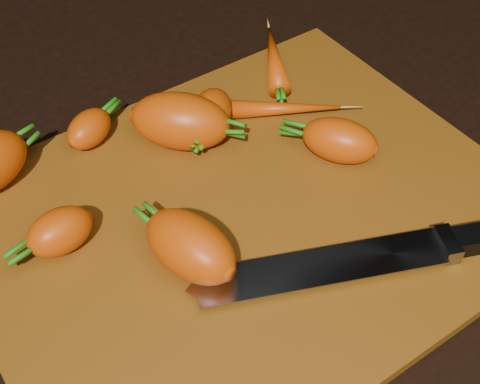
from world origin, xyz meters
TOP-DOWN VIEW (x-y plane):
  - ground at (0.00, 0.00)m, footprint 2.00×2.00m
  - cutting_board at (0.00, 0.00)m, footprint 0.50×0.40m
  - carrot_1 at (-0.16, 0.06)m, footprint 0.06×0.05m
  - carrot_2 at (0.00, 0.12)m, footprint 0.11×0.11m
  - carrot_3 at (-0.07, -0.02)m, footprint 0.07×0.10m
  - carrot_4 at (0.04, 0.12)m, footprint 0.08×0.08m
  - carrot_5 at (-0.08, 0.17)m, footprint 0.07×0.06m
  - carrot_6 at (0.12, 0.01)m, footprint 0.08×0.09m
  - carrot_7 at (0.16, 0.17)m, footprint 0.08×0.12m
  - carrot_8 at (0.11, 0.09)m, footprint 0.11×0.08m
  - knife at (0.03, -0.10)m, footprint 0.34×0.16m

SIDE VIEW (x-z plane):
  - ground at x=0.00m, z-range -0.01..0.00m
  - cutting_board at x=0.00m, z-range 0.00..0.01m
  - knife at x=0.03m, z-range 0.01..0.03m
  - carrot_8 at x=0.11m, z-range 0.01..0.03m
  - carrot_7 at x=0.16m, z-range 0.01..0.04m
  - carrot_5 at x=-0.08m, z-range 0.01..0.05m
  - carrot_1 at x=-0.16m, z-range 0.01..0.05m
  - carrot_4 at x=0.04m, z-range 0.01..0.05m
  - carrot_6 at x=0.12m, z-range 0.01..0.06m
  - carrot_3 at x=-0.07m, z-range 0.01..0.07m
  - carrot_2 at x=0.00m, z-range 0.01..0.07m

